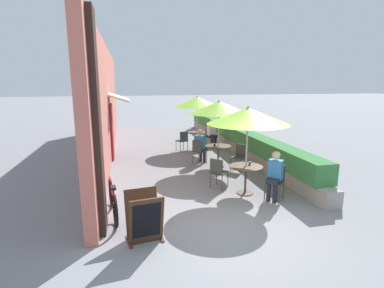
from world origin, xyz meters
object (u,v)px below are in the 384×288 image
at_px(cafe_chair_near_left, 276,179).
at_px(menu_board, 144,217).
at_px(patio_table_mid, 218,151).
at_px(cafe_chair_mid_right, 199,150).
at_px(coffee_cup_near, 250,163).
at_px(seated_patron_mid_right, 200,145).
at_px(cafe_chair_far_right, 210,135).
at_px(patio_umbrella_near, 248,116).
at_px(coffee_cup_mid, 215,145).
at_px(patio_table_near, 246,173).
at_px(patio_table_far, 197,136).
at_px(patio_umbrella_far, 197,102).
at_px(seated_patron_far_right, 212,132).
at_px(cafe_chair_near_right, 218,171).
at_px(seated_patron_near_left, 275,174).
at_px(patio_umbrella_mid, 219,107).
at_px(cafe_chair_mid_left, 239,155).
at_px(cafe_chair_far_left, 183,139).
at_px(coffee_cup_far, 200,131).
at_px(bicycle_leaning, 113,201).

xyz_separation_m(cafe_chair_near_left, menu_board, (-3.37, -1.33, -0.06)).
bearing_deg(patio_table_mid, cafe_chair_mid_right, 136.56).
xyz_separation_m(cafe_chair_near_left, coffee_cup_near, (-0.45, 0.60, 0.28)).
relative_size(seated_patron_mid_right, cafe_chair_far_right, 1.44).
xyz_separation_m(patio_table_mid, seated_patron_mid_right, (-0.48, 0.61, 0.11)).
relative_size(patio_umbrella_near, cafe_chair_far_right, 2.67).
height_order(patio_table_mid, coffee_cup_mid, coffee_cup_mid).
height_order(patio_umbrella_near, cafe_chair_mid_right, patio_umbrella_near).
relative_size(patio_table_near, patio_table_far, 1.00).
bearing_deg(seated_patron_mid_right, patio_table_mid, -2.60).
bearing_deg(patio_umbrella_far, cafe_chair_near_left, -84.33).
relative_size(patio_umbrella_far, cafe_chair_far_right, 2.67).
height_order(patio_table_far, seated_patron_far_right, seated_patron_far_right).
relative_size(patio_table_mid, cafe_chair_mid_right, 1.01).
xyz_separation_m(cafe_chair_near_right, coffee_cup_near, (0.75, -0.41, 0.28)).
distance_m(seated_patron_near_left, seated_patron_far_right, 6.33).
xyz_separation_m(cafe_chair_mid_right, seated_patron_far_right, (1.26, 2.61, 0.17)).
height_order(patio_umbrella_mid, cafe_chair_mid_left, patio_umbrella_mid).
xyz_separation_m(patio_umbrella_near, patio_table_far, (0.00, 5.51, -1.49)).
xyz_separation_m(patio_umbrella_mid, cafe_chair_mid_right, (-0.57, 0.54, -1.55)).
height_order(seated_patron_near_left, seated_patron_far_right, same).
bearing_deg(cafe_chair_near_left, cafe_chair_near_right, 5.60).
relative_size(patio_table_mid, cafe_chair_far_left, 1.01).
distance_m(coffee_cup_near, cafe_chair_far_left, 5.16).
bearing_deg(patio_table_near, cafe_chair_near_right, 139.94).
distance_m(seated_patron_near_left, cafe_chair_mid_left, 2.65).
distance_m(patio_umbrella_mid, seated_patron_mid_right, 1.59).
distance_m(coffee_cup_mid, patio_umbrella_far, 3.24).
xyz_separation_m(patio_umbrella_mid, coffee_cup_mid, (-0.15, -0.06, -1.27)).
relative_size(patio_table_mid, coffee_cup_far, 9.76).
bearing_deg(patio_umbrella_near, cafe_chair_far_left, 97.76).
bearing_deg(menu_board, cafe_chair_mid_left, 40.46).
height_order(cafe_chair_far_right, menu_board, menu_board).
height_order(cafe_chair_mid_right, bicycle_leaning, cafe_chair_mid_right).
relative_size(patio_table_mid, bicycle_leaning, 0.51).
bearing_deg(patio_umbrella_far, menu_board, -110.65).
height_order(patio_table_near, cafe_chair_mid_left, cafe_chair_mid_left).
xyz_separation_m(coffee_cup_near, menu_board, (-2.92, -1.93, -0.34)).
relative_size(patio_table_mid, seated_patron_mid_right, 0.70).
relative_size(patio_umbrella_near, cafe_chair_near_left, 2.67).
relative_size(coffee_cup_near, seated_patron_mid_right, 0.07).
distance_m(cafe_chair_near_left, seated_patron_far_right, 6.25).
bearing_deg(patio_table_mid, menu_board, -122.53).
bearing_deg(menu_board, coffee_cup_far, 59.85).
relative_size(cafe_chair_near_left, cafe_chair_mid_right, 1.00).
bearing_deg(seated_patron_near_left, seated_patron_mid_right, -30.35).
xyz_separation_m(cafe_chair_near_left, seated_patron_near_left, (-0.08, -0.08, 0.17)).
bearing_deg(coffee_cup_far, cafe_chair_mid_left, -81.69).
bearing_deg(cafe_chair_near_left, bicycle_leaning, 48.05).
bearing_deg(patio_table_far, patio_umbrella_near, -90.02).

